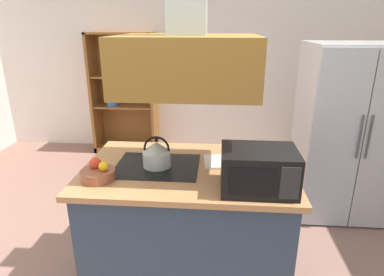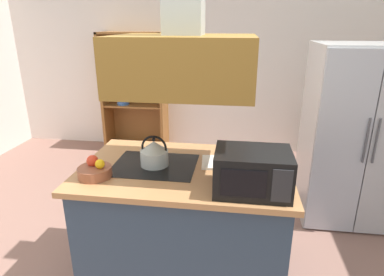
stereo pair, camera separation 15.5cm
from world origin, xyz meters
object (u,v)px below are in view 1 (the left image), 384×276
kettle (157,154)px  cutting_board (227,162)px  refrigerator (347,132)px  dish_cabinet (125,100)px  fruit_bowl (98,173)px  microwave (259,170)px

kettle → cutting_board: size_ratio=0.67×
refrigerator → dish_cabinet: 3.09m
refrigerator → fruit_bowl: (-2.06, -1.28, 0.09)m
kettle → fruit_bowl: kettle is taller
refrigerator → kettle: size_ratio=7.56×
dish_cabinet → microwave: bearing=-59.9°
cutting_board → microwave: size_ratio=0.74×
dish_cabinet → cutting_board: size_ratio=5.18×
cutting_board → refrigerator: bearing=38.1°
cutting_board → dish_cabinet: bearing=120.7°
cutting_board → microwave: 0.44m
cutting_board → fruit_bowl: bearing=-158.5°
refrigerator → microwave: refrigerator is taller
fruit_bowl → microwave: bearing=-2.4°
kettle → cutting_board: bearing=11.0°
fruit_bowl → refrigerator: bearing=31.9°
kettle → cutting_board: (0.51, 0.10, -0.09)m
kettle → fruit_bowl: (-0.35, -0.24, -0.05)m
dish_cabinet → fruit_bowl: size_ratio=7.77×
refrigerator → dish_cabinet: (-2.68, 1.54, -0.08)m
kettle → refrigerator: bearing=31.4°
dish_cabinet → kettle: bearing=-69.4°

